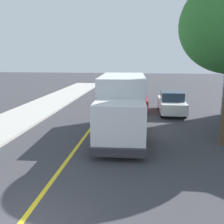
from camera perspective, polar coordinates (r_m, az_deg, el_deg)
name	(u,v)px	position (r m, az deg, el deg)	size (l,w,h in m)	color
centre_line_yellow	(92,127)	(15.80, -4.49, -3.32)	(0.16, 56.00, 0.01)	gold
box_truck	(122,103)	(13.90, 2.25, 1.99)	(2.72, 7.28, 3.20)	silver
parked_car_near	(136,99)	(20.99, 5.41, 2.79)	(1.91, 4.44, 1.67)	maroon
parked_car_mid	(131,90)	(26.46, 4.17, 4.80)	(1.99, 4.47, 1.67)	black
parked_van_across	(171,103)	(19.79, 13.09, 1.94)	(1.85, 4.42, 1.67)	silver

